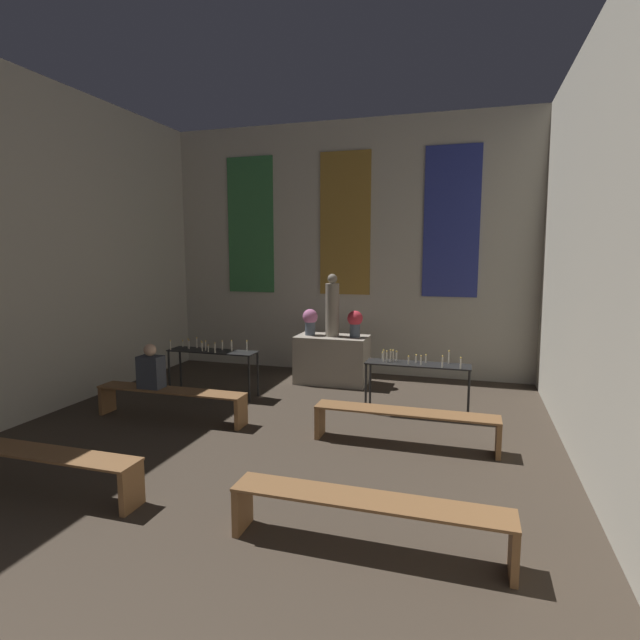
# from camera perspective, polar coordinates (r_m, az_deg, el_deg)

# --- Properties ---
(wall_back) EXTENTS (7.68, 0.16, 5.09)m
(wall_back) POSITION_cam_1_polar(r_m,az_deg,el_deg) (10.33, 2.97, 8.23)
(wall_back) COLOR #B2AD9E
(wall_back) RESTS_ON ground_plane
(wall_right) EXTENTS (0.12, 10.23, 5.09)m
(wall_right) POSITION_cam_1_polar(r_m,az_deg,el_deg) (5.14, 31.76, 7.23)
(wall_right) COLOR #B2AD9E
(wall_right) RESTS_ON ground_plane
(altar) EXTENTS (1.36, 0.74, 0.91)m
(altar) POSITION_cam_1_polar(r_m,az_deg,el_deg) (9.56, 1.40, -4.53)
(altar) COLOR gray
(altar) RESTS_ON ground_plane
(statue) EXTENTS (0.26, 0.26, 1.18)m
(statue) POSITION_cam_1_polar(r_m,az_deg,el_deg) (9.39, 1.42, 1.45)
(statue) COLOR gray
(statue) RESTS_ON altar
(flower_vase_left) EXTENTS (0.29, 0.29, 0.50)m
(flower_vase_left) POSITION_cam_1_polar(r_m,az_deg,el_deg) (9.55, -1.14, 0.01)
(flower_vase_left) COLOR #4C5666
(flower_vase_left) RESTS_ON altar
(flower_vase_right) EXTENTS (0.29, 0.29, 0.50)m
(flower_vase_right) POSITION_cam_1_polar(r_m,az_deg,el_deg) (9.32, 4.02, -0.21)
(flower_vase_right) COLOR #4C5666
(flower_vase_right) RESTS_ON altar
(candle_rack_left) EXTENTS (1.59, 0.41, 1.00)m
(candle_rack_left) POSITION_cam_1_polar(r_m,az_deg,el_deg) (8.86, -12.20, -4.03)
(candle_rack_left) COLOR black
(candle_rack_left) RESTS_ON ground_plane
(candle_rack_right) EXTENTS (1.59, 0.41, 1.00)m
(candle_rack_right) POSITION_cam_1_polar(r_m,az_deg,el_deg) (7.81, 11.05, -5.59)
(candle_rack_right) COLOR black
(candle_rack_right) RESTS_ON ground_plane
(pew_second_left) EXTENTS (2.35, 0.36, 0.46)m
(pew_second_left) POSITION_cam_1_polar(r_m,az_deg,el_deg) (6.10, -29.61, -13.86)
(pew_second_left) COLOR brown
(pew_second_left) RESTS_ON ground_plane
(pew_second_right) EXTENTS (2.35, 0.36, 0.46)m
(pew_second_right) POSITION_cam_1_polar(r_m,az_deg,el_deg) (4.46, 5.47, -20.97)
(pew_second_right) COLOR brown
(pew_second_right) RESTS_ON ground_plane
(pew_back_left) EXTENTS (2.35, 0.36, 0.46)m
(pew_back_left) POSITION_cam_1_polar(r_m,az_deg,el_deg) (7.84, -16.68, -8.42)
(pew_back_left) COLOR brown
(pew_back_left) RESTS_ON ground_plane
(pew_back_right) EXTENTS (2.35, 0.36, 0.46)m
(pew_back_right) POSITION_cam_1_polar(r_m,az_deg,el_deg) (6.65, 9.67, -11.14)
(pew_back_right) COLOR brown
(pew_back_right) RESTS_ON ground_plane
(person_seated) EXTENTS (0.36, 0.24, 0.67)m
(person_seated) POSITION_cam_1_polar(r_m,az_deg,el_deg) (7.92, -18.76, -5.33)
(person_seated) COLOR #383D47
(person_seated) RESTS_ON pew_back_left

